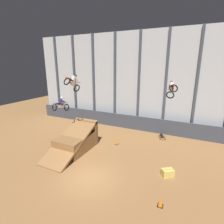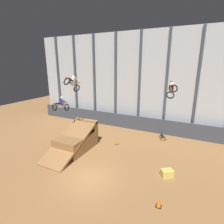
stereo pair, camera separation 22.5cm
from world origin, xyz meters
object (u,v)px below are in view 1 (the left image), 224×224
at_px(traffic_cone_near_ramp, 117,142).
at_px(hay_bale_trackside, 168,173).
at_px(dirt_ramp, 77,140).
at_px(rider_bike_right_air, 172,89).
at_px(rider_bike_left_air, 61,105).
at_px(traffic_cone_arena_edge, 160,202).
at_px(rider_bike_center_air, 73,83).

relative_size(traffic_cone_near_ramp, hay_bale_trackside, 0.54).
bearing_deg(traffic_cone_near_ramp, dirt_ramp, -141.13).
distance_m(rider_bike_right_air, hay_bale_trackside, 7.05).
height_order(dirt_ramp, rider_bike_left_air, rider_bike_left_air).
height_order(rider_bike_right_air, traffic_cone_arena_edge, rider_bike_right_air).
bearing_deg(traffic_cone_arena_edge, dirt_ramp, 156.15).
relative_size(dirt_ramp, rider_bike_right_air, 3.39).
height_order(dirt_ramp, rider_bike_center_air, rider_bike_center_air).
xyz_separation_m(rider_bike_right_air, traffic_cone_arena_edge, (0.72, -6.90, -6.03)).
distance_m(rider_bike_right_air, traffic_cone_near_ramp, 7.95).
relative_size(rider_bike_left_air, traffic_cone_near_ramp, 3.07).
distance_m(dirt_ramp, traffic_cone_near_ramp, 4.26).
distance_m(dirt_ramp, traffic_cone_arena_edge, 10.05).
bearing_deg(rider_bike_left_air, dirt_ramp, 34.54).
xyz_separation_m(traffic_cone_arena_edge, hay_bale_trackside, (-0.05, 3.32, -0.00)).
bearing_deg(rider_bike_left_air, hay_bale_trackside, 12.03).
xyz_separation_m(dirt_ramp, rider_bike_center_air, (0.08, -0.26, 5.89)).
bearing_deg(dirt_ramp, traffic_cone_arena_edge, -23.85).
distance_m(traffic_cone_near_ramp, hay_bale_trackside, 6.75).
xyz_separation_m(rider_bike_center_air, traffic_cone_arena_edge, (9.09, -3.79, -6.54)).
bearing_deg(rider_bike_center_air, hay_bale_trackside, 3.14).
xyz_separation_m(rider_bike_right_air, traffic_cone_near_ramp, (-5.17, -0.20, -6.03)).
xyz_separation_m(traffic_cone_near_ramp, traffic_cone_arena_edge, (5.89, -6.70, 0.00)).
xyz_separation_m(traffic_cone_near_ramp, hay_bale_trackside, (5.84, -3.38, -0.00)).
relative_size(rider_bike_right_air, hay_bale_trackside, 1.67).
distance_m(dirt_ramp, hay_bale_trackside, 9.17).
height_order(rider_bike_left_air, traffic_cone_arena_edge, rider_bike_left_air).
bearing_deg(rider_bike_center_air, rider_bike_left_air, -163.71).
relative_size(rider_bike_left_air, traffic_cone_arena_edge, 3.07).
height_order(rider_bike_right_air, traffic_cone_near_ramp, rider_bike_right_air).
distance_m(dirt_ramp, rider_bike_center_air, 5.90).
height_order(traffic_cone_near_ramp, traffic_cone_arena_edge, same).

